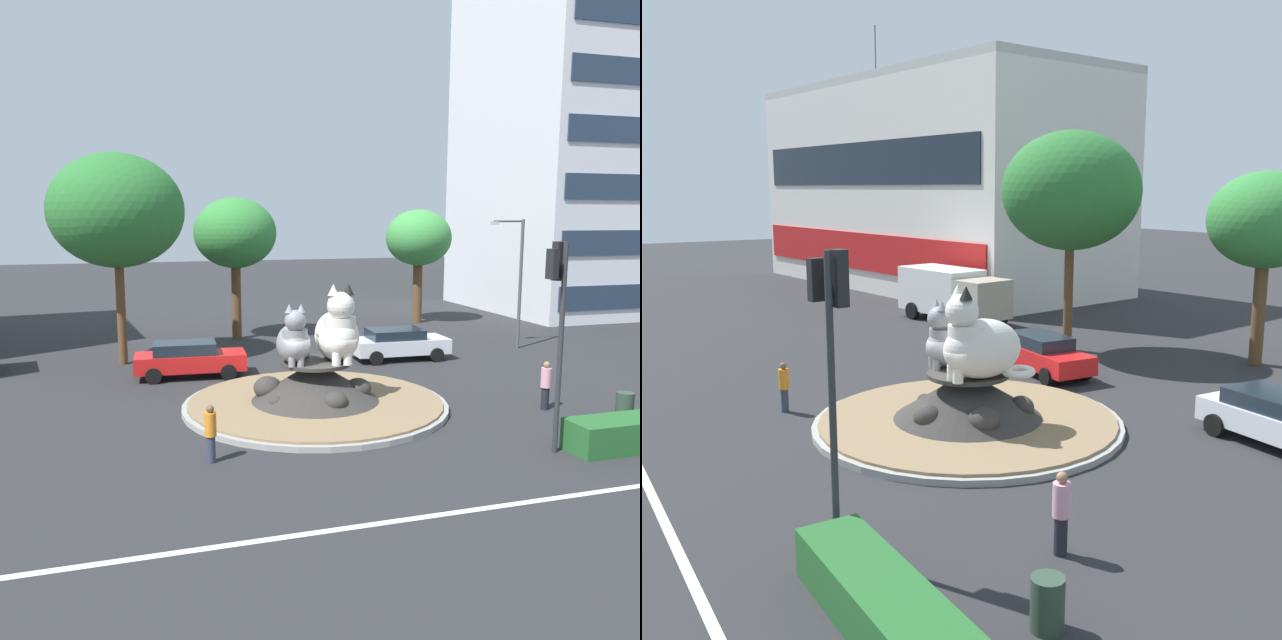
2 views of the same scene
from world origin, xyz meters
TOP-DOWN VIEW (x-y plane):
  - ground_plane at (0.00, 0.00)m, footprint 160.00×160.00m
  - lane_centreline at (0.00, -8.80)m, footprint 112.00×0.20m
  - roundabout_island at (-0.00, 0.00)m, footprint 9.11×9.11m
  - cat_statue_grey at (-0.77, -0.10)m, footprint 1.51×2.12m
  - cat_statue_white at (0.76, -0.13)m, footprint 1.95×2.75m
  - traffic_light_mast at (5.05, -6.12)m, footprint 0.71×0.60m
  - office_tower at (27.39, 18.85)m, footprint 18.30×13.94m
  - broadleaf_tree_behind_island at (-6.30, 9.02)m, footprint 5.82×5.82m
  - second_tree_near_tower at (-0.36, 13.71)m, footprint 4.38×4.38m
  - third_tree_left at (11.38, 15.98)m, footprint 4.03×4.03m
  - streetlight_arm at (12.48, 7.03)m, footprint 1.85×0.39m
  - pedestrian_orange_shirt at (-4.14, -4.18)m, footprint 0.31×0.31m
  - pedestrian_pink_shirt at (7.42, -2.56)m, footprint 0.35×0.35m
  - sedan_on_far_lane at (5.89, 6.34)m, footprint 4.49×2.23m
  - hatchback_near_shophouse at (-3.72, 5.66)m, footprint 4.58×2.18m
  - litter_bin at (9.19, -4.28)m, footprint 0.56×0.56m

SIDE VIEW (x-z plane):
  - ground_plane at x=0.00m, z-range 0.00..0.00m
  - lane_centreline at x=0.00m, z-range 0.00..0.01m
  - litter_bin at x=9.19m, z-range 0.00..0.90m
  - roundabout_island at x=0.00m, z-range -0.21..1.41m
  - sedan_on_far_lane at x=5.89m, z-range 0.05..1.48m
  - hatchback_near_shophouse at x=-3.72m, z-range 0.05..1.51m
  - pedestrian_orange_shirt at x=-4.14m, z-range 0.05..1.64m
  - pedestrian_pink_shirt at x=7.42m, z-range 0.05..1.72m
  - cat_statue_grey at x=-0.77m, z-range 1.35..3.42m
  - cat_statue_white at x=0.76m, z-range 1.26..3.96m
  - streetlight_arm at x=12.48m, z-range 0.53..6.96m
  - traffic_light_mast at x=5.05m, z-range 1.32..7.17m
  - third_tree_left at x=11.38m, z-range 1.72..8.73m
  - second_tree_near_tower at x=-0.36m, z-range 1.87..9.43m
  - broadleaf_tree_behind_island at x=-6.30m, z-range 2.14..11.41m
  - office_tower at x=27.39m, z-range 0.00..26.66m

